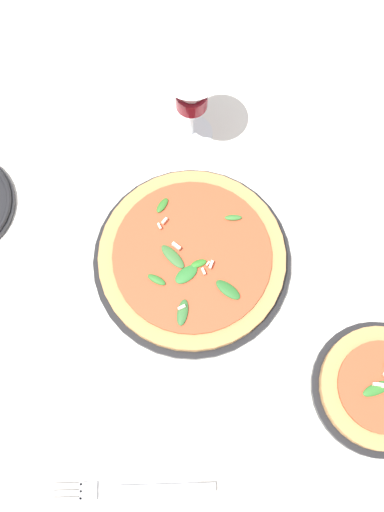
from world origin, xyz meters
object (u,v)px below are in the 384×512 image
Objects in this scene: pizza_personal_side at (380,388)px; fork at (134,490)px; wine_glass at (191,92)px; pizza_arugula_main at (192,259)px.

pizza_personal_side is 0.90× the size of fork.
pizza_personal_side is 0.37m from fork.
pizza_personal_side is 1.15× the size of wine_glass.
fork is (0.28, 0.25, -0.01)m from pizza_personal_side.
fork is at bearing 96.88° from pizza_arugula_main.
pizza_personal_side is at bearing -160.27° from fork.
pizza_personal_side is at bearing 164.79° from pizza_arugula_main.
pizza_arugula_main is 0.33m from pizza_personal_side.
pizza_arugula_main reaches higher than fork.
pizza_arugula_main is 0.34m from fork.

